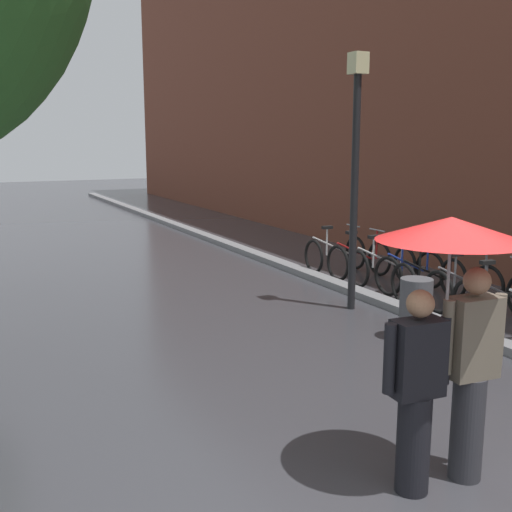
{
  "coord_description": "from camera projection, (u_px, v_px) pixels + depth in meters",
  "views": [
    {
      "loc": [
        -3.1,
        -2.66,
        2.7
      ],
      "look_at": [
        0.08,
        3.72,
        1.35
      ],
      "focal_mm": 43.43,
      "sensor_mm": 36.0,
      "label": 1
    }
  ],
  "objects": [
    {
      "name": "couple_under_umbrella",
      "position": [
        448.0,
        312.0,
        4.67
      ],
      "size": [
        1.12,
        1.12,
        2.14
      ],
      "color": "black",
      "rests_on": "ground"
    },
    {
      "name": "building_facade",
      "position": [
        484.0,
        57.0,
        16.48
      ],
      "size": [
        8.0,
        36.0,
        9.7
      ],
      "primitive_type": "cube",
      "color": "brown",
      "rests_on": "ground"
    },
    {
      "name": "parked_bicycle_7",
      "position": [
        359.0,
        259.0,
        12.14
      ],
      "size": [
        1.1,
        0.74,
        0.96
      ],
      "color": "black",
      "rests_on": "ground"
    },
    {
      "name": "street_lamp_post",
      "position": [
        355.0,
        162.0,
        9.58
      ],
      "size": [
        0.24,
        0.24,
        3.98
      ],
      "color": "black",
      "rests_on": "ground"
    },
    {
      "name": "parked_bicycle_6",
      "position": [
        382.0,
        265.0,
        11.57
      ],
      "size": [
        1.13,
        0.78,
        0.96
      ],
      "color": "black",
      "rests_on": "ground"
    },
    {
      "name": "parked_bicycle_5",
      "position": [
        410.0,
        271.0,
        11.05
      ],
      "size": [
        1.13,
        0.78,
        0.96
      ],
      "color": "black",
      "rests_on": "ground"
    },
    {
      "name": "parked_bicycle_2",
      "position": [
        496.0,
        298.0,
        9.2
      ],
      "size": [
        1.15,
        0.82,
        0.96
      ],
      "color": "black",
      "rests_on": "ground"
    },
    {
      "name": "parked_bicycle_3",
      "position": [
        464.0,
        287.0,
        9.86
      ],
      "size": [
        1.11,
        0.75,
        0.96
      ],
      "color": "black",
      "rests_on": "ground"
    },
    {
      "name": "parked_bicycle_8",
      "position": [
        335.0,
        253.0,
        12.8
      ],
      "size": [
        1.09,
        0.72,
        0.96
      ],
      "color": "black",
      "rests_on": "ground"
    },
    {
      "name": "litter_bin",
      "position": [
        415.0,
        309.0,
        8.41
      ],
      "size": [
        0.44,
        0.44,
        0.85
      ],
      "primitive_type": "cylinder",
      "color": "#4C4C51",
      "rests_on": "ground"
    },
    {
      "name": "kerb_strip",
      "position": [
        256.0,
        255.0,
        14.38
      ],
      "size": [
        0.3,
        36.0,
        0.12
      ],
      "primitive_type": "cube",
      "color": "slate",
      "rests_on": "ground"
    },
    {
      "name": "parked_bicycle_4",
      "position": [
        429.0,
        280.0,
        10.4
      ],
      "size": [
        1.13,
        0.77,
        0.96
      ],
      "color": "black",
      "rests_on": "ground"
    }
  ]
}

